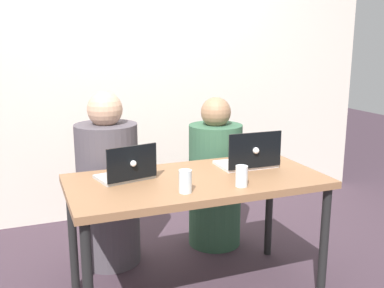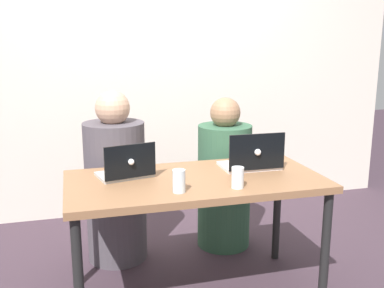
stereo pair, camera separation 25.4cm
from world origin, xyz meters
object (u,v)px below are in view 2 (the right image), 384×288
(water_glass_left, at_px, (179,183))
(water_glass_right, at_px, (238,179))
(person_on_right, at_px, (224,181))
(laptop_back_left, at_px, (126,170))
(laptop_back_right, at_px, (252,161))
(person_on_left, at_px, (116,186))

(water_glass_left, bearing_deg, water_glass_right, -2.45)
(person_on_right, height_order, laptop_back_left, person_on_right)
(water_glass_right, bearing_deg, person_on_right, 75.04)
(laptop_back_left, bearing_deg, laptop_back_right, 165.62)
(laptop_back_right, relative_size, water_glass_left, 2.91)
(person_on_left, xyz_separation_m, water_glass_left, (0.24, -0.82, 0.26))
(water_glass_left, bearing_deg, laptop_back_left, 125.47)
(laptop_back_left, height_order, laptop_back_right, laptop_back_right)
(person_on_left, height_order, laptop_back_left, person_on_left)
(person_on_left, bearing_deg, person_on_right, 163.97)
(laptop_back_left, relative_size, water_glass_left, 2.83)
(person_on_right, height_order, water_glass_left, person_on_right)
(laptop_back_right, bearing_deg, water_glass_left, 30.30)
(laptop_back_right, xyz_separation_m, water_glass_right, (-0.21, -0.31, -0.00))
(laptop_back_left, xyz_separation_m, laptop_back_right, (0.75, -0.02, 0.00))
(water_glass_right, distance_m, water_glass_left, 0.31)
(person_on_right, xyz_separation_m, water_glass_right, (-0.22, -0.83, 0.29))
(person_on_right, xyz_separation_m, laptop_back_left, (-0.76, -0.50, 0.29))
(laptop_back_left, distance_m, laptop_back_right, 0.75)
(person_on_left, distance_m, water_glass_left, 0.89)
(laptop_back_left, distance_m, water_glass_left, 0.39)
(person_on_right, bearing_deg, water_glass_right, 87.59)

